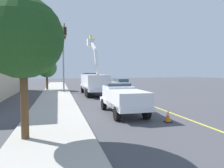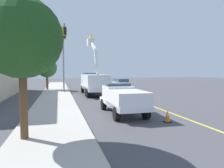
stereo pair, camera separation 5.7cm
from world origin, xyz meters
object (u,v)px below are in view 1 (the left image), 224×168
Objects in this scene: service_pickup_truck at (123,98)px; traffic_cone_mid_rear at (115,93)px; traffic_cone_mid_front at (130,100)px; traffic_cone_leading at (168,116)px; traffic_cone_trailing at (104,89)px; utility_bucket_truck at (94,82)px; traffic_signal_mast at (64,48)px; passing_minivan at (121,83)px.

service_pickup_truck reaches higher than traffic_cone_mid_rear.
traffic_cone_mid_rear is (6.48, -0.81, -0.07)m from traffic_cone_mid_front.
traffic_cone_mid_front is at bearing -30.46° from service_pickup_truck.
traffic_cone_leading is 18.21m from traffic_cone_trailing.
utility_bucket_truck is 9.05m from traffic_cone_mid_front.
service_pickup_truck is 14.70m from traffic_signal_mast.
traffic_signal_mast is at bearing 106.20° from traffic_cone_trailing.
service_pickup_truck is 6.48× the size of traffic_cone_mid_front.
passing_minivan is 5.72m from traffic_cone_trailing.
traffic_cone_mid_rear is 0.08× the size of traffic_signal_mast.
traffic_cone_mid_front is at bearing 162.92° from passing_minivan.
traffic_cone_trailing is at bearing -0.63° from traffic_cone_mid_rear.
service_pickup_truck is 7.81× the size of traffic_cone_mid_rear.
utility_bucket_truck is at bearing -2.83° from service_pickup_truck.
traffic_cone_trailing is 0.08× the size of traffic_signal_mast.
traffic_cone_mid_front reaches higher than traffic_cone_leading.
traffic_cone_mid_rear is 8.79m from traffic_signal_mast.
traffic_cone_mid_front is at bearing 172.92° from traffic_cone_mid_rear.
traffic_cone_mid_rear is (-9.55, 4.12, -0.61)m from passing_minivan.
utility_bucket_truck is 1.46× the size of service_pickup_truck.
utility_bucket_truck is at bearing 8.14° from traffic_cone_mid_front.
passing_minivan is (19.21, -6.79, -0.15)m from service_pickup_truck.
traffic_cone_trailing is (18.18, -1.05, 0.01)m from traffic_cone_leading.
service_pickup_truck reaches higher than traffic_cone_mid_front.
service_pickup_truck is at bearing 29.67° from traffic_cone_leading.
utility_bucket_truck reaches higher than traffic_cone_trailing.
traffic_cone_mid_front is 1.21× the size of traffic_cone_mid_rear.
traffic_cone_trailing is (3.17, -2.14, -1.26)m from utility_bucket_truck.
traffic_cone_mid_front is 0.10× the size of traffic_signal_mast.
utility_bucket_truck is 12.08m from service_pickup_truck.
service_pickup_truck is 7.80× the size of traffic_cone_trailing.
traffic_cone_leading is (-2.95, -1.68, -0.77)m from service_pickup_truck.
service_pickup_truck is at bearing 169.82° from traffic_cone_trailing.
traffic_cone_mid_rear is at bearing 179.37° from traffic_cone_trailing.
utility_bucket_truck is 5.74m from traffic_signal_mast.
traffic_cone_trailing is (-3.98, 4.06, -0.61)m from passing_minivan.
utility_bucket_truck is 9.48m from passing_minivan.
service_pickup_truck is (-12.06, 0.60, -0.50)m from utility_bucket_truck.
traffic_signal_mast is at bearing 24.58° from traffic_cone_mid_front.
traffic_cone_trailing is (5.57, -0.06, 0.00)m from traffic_cone_mid_rear.
traffic_cone_leading is 0.08× the size of traffic_signal_mast.
traffic_cone_mid_rear is at bearing 156.65° from passing_minivan.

